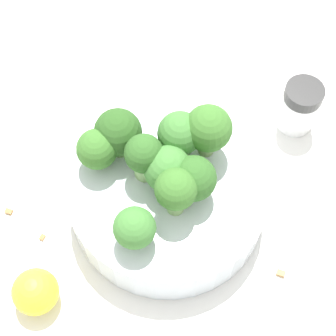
# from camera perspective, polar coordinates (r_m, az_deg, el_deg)

# --- Properties ---
(ground_plane) EXTENTS (3.00, 3.00, 0.00)m
(ground_plane) POSITION_cam_1_polar(r_m,az_deg,el_deg) (0.54, 0.00, -4.00)
(ground_plane) COLOR white
(bowl) EXTENTS (0.18, 0.18, 0.05)m
(bowl) POSITION_cam_1_polar(r_m,az_deg,el_deg) (0.52, 0.00, -2.86)
(bowl) COLOR silver
(bowl) RESTS_ON ground_plane
(broccoli_floret_0) EXTENTS (0.04, 0.04, 0.05)m
(broccoli_floret_0) POSITION_cam_1_polar(r_m,az_deg,el_deg) (0.47, 0.05, -0.33)
(broccoli_floret_0) COLOR #84AD66
(broccoli_floret_0) RESTS_ON bowl
(broccoli_floret_1) EXTENTS (0.04, 0.04, 0.05)m
(broccoli_floret_1) POSITION_cam_1_polar(r_m,az_deg,el_deg) (0.47, 2.60, -1.14)
(broccoli_floret_1) COLOR #8EB770
(broccoli_floret_1) RESTS_ON bowl
(broccoli_floret_2) EXTENTS (0.04, 0.04, 0.05)m
(broccoli_floret_2) POSITION_cam_1_polar(r_m,az_deg,el_deg) (0.45, 0.27, -2.46)
(broccoli_floret_2) COLOR #84AD66
(broccoli_floret_2) RESTS_ON bowl
(broccoli_floret_3) EXTENTS (0.03, 0.03, 0.05)m
(broccoli_floret_3) POSITION_cam_1_polar(r_m,az_deg,el_deg) (0.47, -2.45, 1.21)
(broccoli_floret_3) COLOR #8EB770
(broccoli_floret_3) RESTS_ON bowl
(broccoli_floret_4) EXTENTS (0.04, 0.04, 0.05)m
(broccoli_floret_4) POSITION_cam_1_polar(r_m,az_deg,el_deg) (0.49, -5.09, 3.55)
(broccoli_floret_4) COLOR #7A9E5B
(broccoli_floret_4) RESTS_ON bowl
(broccoli_floret_5) EXTENTS (0.04, 0.04, 0.05)m
(broccoli_floret_5) POSITION_cam_1_polar(r_m,az_deg,el_deg) (0.49, 1.20, 3.37)
(broccoli_floret_5) COLOR #7A9E5B
(broccoli_floret_5) RESTS_ON bowl
(broccoli_floret_6) EXTENTS (0.04, 0.04, 0.06)m
(broccoli_floret_6) POSITION_cam_1_polar(r_m,az_deg,el_deg) (0.48, 4.10, 3.94)
(broccoli_floret_6) COLOR #7A9E5B
(broccoli_floret_6) RESTS_ON bowl
(broccoli_floret_7) EXTENTS (0.04, 0.04, 0.04)m
(broccoli_floret_7) POSITION_cam_1_polar(r_m,az_deg,el_deg) (0.49, -7.21, 1.86)
(broccoli_floret_7) COLOR #8EB770
(broccoli_floret_7) RESTS_ON bowl
(broccoli_floret_8) EXTENTS (0.04, 0.04, 0.04)m
(broccoli_floret_8) POSITION_cam_1_polar(r_m,az_deg,el_deg) (0.45, -3.41, -6.14)
(broccoli_floret_8) COLOR #7A9E5B
(broccoli_floret_8) RESTS_ON bowl
(pepper_shaker) EXTENTS (0.04, 0.04, 0.06)m
(pepper_shaker) POSITION_cam_1_polar(r_m,az_deg,el_deg) (0.58, 13.21, 6.07)
(pepper_shaker) COLOR silver
(pepper_shaker) RESTS_ON ground_plane
(lemon_wedge) EXTENTS (0.04, 0.04, 0.04)m
(lemon_wedge) POSITION_cam_1_polar(r_m,az_deg,el_deg) (0.50, -13.31, -12.13)
(lemon_wedge) COLOR yellow
(lemon_wedge) RESTS_ON ground_plane
(almond_crumb_0) EXTENTS (0.01, 0.01, 0.01)m
(almond_crumb_0) POSITION_cam_1_polar(r_m,az_deg,el_deg) (0.54, -12.65, -6.99)
(almond_crumb_0) COLOR olive
(almond_crumb_0) RESTS_ON ground_plane
(almond_crumb_1) EXTENTS (0.01, 0.01, 0.01)m
(almond_crumb_1) POSITION_cam_1_polar(r_m,az_deg,el_deg) (0.52, 11.42, -10.38)
(almond_crumb_1) COLOR #AD7F4C
(almond_crumb_1) RESTS_ON ground_plane
(almond_crumb_2) EXTENTS (0.01, 0.01, 0.01)m
(almond_crumb_2) POSITION_cam_1_polar(r_m,az_deg,el_deg) (0.55, -15.91, -4.21)
(almond_crumb_2) COLOR olive
(almond_crumb_2) RESTS_ON ground_plane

